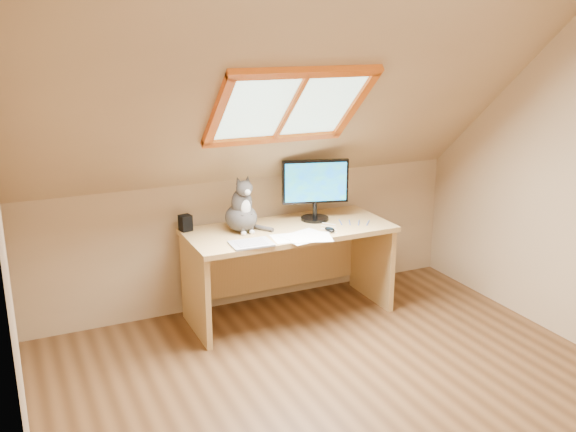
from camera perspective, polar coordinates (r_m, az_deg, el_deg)
ground at (r=3.83m, az=7.01°, el=-17.02°), size 3.50×3.50×0.00m
room_shell at (r=3.20m, az=8.77°, el=4.05°), size 3.52×3.52×2.41m
desk at (r=4.83m, az=-0.25°, el=-3.28°), size 1.51×0.66×0.69m
monitor at (r=4.83m, az=2.44°, el=2.70°), size 0.50×0.21×0.47m
cat at (r=4.60m, az=-4.15°, el=0.43°), size 0.25×0.29×0.42m
desk_speaker at (r=4.68m, az=-9.10°, el=-0.61°), size 0.09×0.09×0.12m
graphics_tablet at (r=4.35m, az=-3.28°, el=-2.46°), size 0.29×0.21×0.01m
mouse at (r=4.62m, az=3.74°, el=-1.21°), size 0.06×0.11×0.03m
papers at (r=4.48m, az=1.39°, el=-1.93°), size 0.35×0.30×0.01m
cables at (r=4.78m, az=5.04°, el=-0.78°), size 0.51×0.26×0.01m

